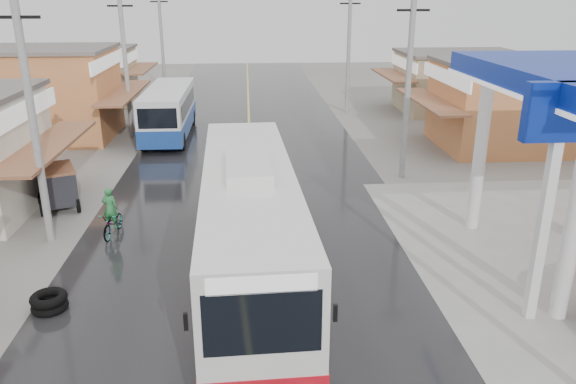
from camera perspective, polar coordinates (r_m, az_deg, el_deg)
name	(u,v)px	position (r m, az deg, el deg)	size (l,w,h in m)	color
road	(251,180)	(25.67, -3.80, 1.19)	(12.00, 90.00, 0.02)	black
centre_line	(251,180)	(25.67, -3.80, 1.22)	(0.15, 90.00, 0.01)	#D8CC4C
utility_poles_left	(100,177)	(27.52, -18.56, 1.44)	(1.60, 50.00, 8.00)	gray
utility_poles_right	(401,177)	(26.63, 11.44, 1.50)	(1.60, 36.00, 8.00)	gray
coach_bus	(250,226)	(16.08, -3.93, -3.44)	(3.09, 12.19, 3.78)	silver
second_bus	(169,111)	(33.86, -12.02, 8.03)	(2.36, 8.66, 2.87)	silver
cyclist	(112,219)	(20.62, -17.41, -2.67)	(0.82, 1.77, 1.83)	black
tricycle_near	(57,185)	(23.88, -22.43, 0.66)	(2.15, 2.39, 1.67)	#26262D
tyre_stack	(49,302)	(16.67, -23.10, -10.24)	(0.98, 0.98, 0.50)	black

